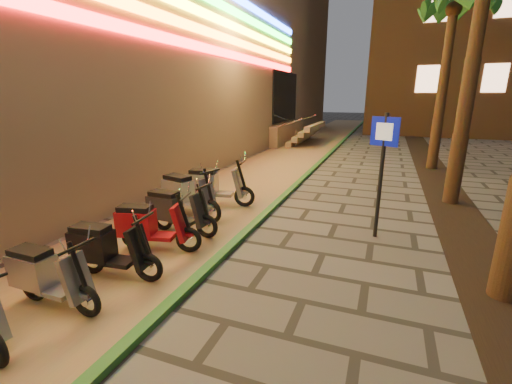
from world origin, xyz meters
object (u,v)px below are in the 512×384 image
at_px(scooter_8, 186,194).
at_px(pedestrian_sign, 382,159).
at_px(scooter_7, 174,210).
at_px(scooter_9, 213,185).
at_px(scooter_5, 106,249).
at_px(scooter_6, 149,226).
at_px(scooter_4, 45,275).

bearing_deg(scooter_8, pedestrian_sign, 19.11).
distance_m(scooter_7, scooter_9, 2.04).
height_order(scooter_5, scooter_6, scooter_6).
bearing_deg(pedestrian_sign, scooter_4, -110.35).
height_order(scooter_8, scooter_9, scooter_8).
distance_m(scooter_4, scooter_8, 4.01).
xyz_separation_m(scooter_4, scooter_6, (0.19, 2.04, 0.03)).
distance_m(scooter_5, scooter_6, 1.08).
distance_m(pedestrian_sign, scooter_5, 5.40).
relative_size(pedestrian_sign, scooter_9, 1.42).
distance_m(scooter_5, scooter_9, 4.06).
relative_size(scooter_6, scooter_7, 0.99).
relative_size(scooter_4, scooter_9, 0.84).
height_order(scooter_4, scooter_6, scooter_6).
bearing_deg(scooter_9, pedestrian_sign, -20.57).
relative_size(scooter_4, scooter_5, 0.95).
height_order(scooter_7, scooter_8, scooter_8).
relative_size(scooter_6, scooter_9, 0.90).
xyz_separation_m(scooter_5, scooter_7, (-0.03, 2.02, 0.02)).
xyz_separation_m(pedestrian_sign, scooter_9, (-4.24, 0.72, -1.12)).
distance_m(scooter_5, scooter_7, 2.02).
relative_size(scooter_7, scooter_9, 0.91).
distance_m(pedestrian_sign, scooter_6, 4.79).
height_order(pedestrian_sign, scooter_4, pedestrian_sign).
bearing_deg(scooter_5, scooter_6, 82.34).
xyz_separation_m(scooter_5, scooter_6, (0.02, 1.08, 0.01)).
xyz_separation_m(scooter_7, scooter_9, (-0.13, 2.03, 0.05)).
distance_m(pedestrian_sign, scooter_4, 6.16).
bearing_deg(scooter_9, scooter_7, -97.33).
bearing_deg(scooter_5, pedestrian_sign, 32.54).
relative_size(scooter_4, scooter_6, 0.93).
relative_size(pedestrian_sign, scooter_8, 1.42).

